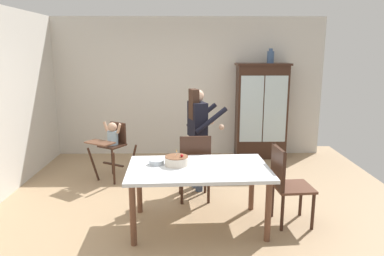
{
  "coord_description": "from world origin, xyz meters",
  "views": [
    {
      "loc": [
        0.01,
        -4.5,
        2.09
      ],
      "look_at": [
        0.07,
        0.7,
        0.95
      ],
      "focal_mm": 33.71,
      "sensor_mm": 36.0,
      "label": 1
    }
  ],
  "objects_px": {
    "dining_table": "(198,174)",
    "birthday_cake": "(177,161)",
    "dining_chair_far_side": "(195,163)",
    "dining_chair_right_end": "(285,180)",
    "china_cabinet": "(261,111)",
    "ceramic_vase": "(271,57)",
    "serving_bowl": "(156,162)",
    "adult_person": "(198,127)",
    "high_chair_with_toddler": "(112,140)"
  },
  "relations": [
    {
      "from": "birthday_cake",
      "to": "dining_chair_right_end",
      "type": "xyz_separation_m",
      "value": [
        1.3,
        -0.04,
        -0.24
      ]
    },
    {
      "from": "china_cabinet",
      "to": "adult_person",
      "type": "bearing_deg",
      "value": -127.16
    },
    {
      "from": "dining_table",
      "to": "serving_bowl",
      "type": "height_order",
      "value": "serving_bowl"
    },
    {
      "from": "high_chair_with_toddler",
      "to": "dining_table",
      "type": "distance_m",
      "value": 2.09
    },
    {
      "from": "china_cabinet",
      "to": "high_chair_with_toddler",
      "type": "distance_m",
      "value": 2.93
    },
    {
      "from": "birthday_cake",
      "to": "serving_bowl",
      "type": "distance_m",
      "value": 0.25
    },
    {
      "from": "dining_chair_far_side",
      "to": "ceramic_vase",
      "type": "bearing_deg",
      "value": -128.93
    },
    {
      "from": "adult_person",
      "to": "birthday_cake",
      "type": "distance_m",
      "value": 1.13
    },
    {
      "from": "dining_chair_far_side",
      "to": "dining_chair_right_end",
      "type": "relative_size",
      "value": 1.0
    },
    {
      "from": "dining_table",
      "to": "dining_chair_right_end",
      "type": "bearing_deg",
      "value": 2.56
    },
    {
      "from": "birthday_cake",
      "to": "adult_person",
      "type": "bearing_deg",
      "value": 75.43
    },
    {
      "from": "serving_bowl",
      "to": "dining_chair_right_end",
      "type": "distance_m",
      "value": 1.56
    },
    {
      "from": "china_cabinet",
      "to": "high_chair_with_toddler",
      "type": "xyz_separation_m",
      "value": [
        -2.64,
        -1.24,
        -0.27
      ]
    },
    {
      "from": "dining_chair_far_side",
      "to": "high_chair_with_toddler",
      "type": "bearing_deg",
      "value": -38.73
    },
    {
      "from": "ceramic_vase",
      "to": "dining_chair_right_end",
      "type": "height_order",
      "value": "ceramic_vase"
    },
    {
      "from": "dining_table",
      "to": "adult_person",
      "type": "bearing_deg",
      "value": 88.84
    },
    {
      "from": "dining_chair_far_side",
      "to": "dining_chair_right_end",
      "type": "height_order",
      "value": "same"
    },
    {
      "from": "high_chair_with_toddler",
      "to": "adult_person",
      "type": "height_order",
      "value": "adult_person"
    },
    {
      "from": "high_chair_with_toddler",
      "to": "dining_chair_right_end",
      "type": "distance_m",
      "value": 2.85
    },
    {
      "from": "adult_person",
      "to": "birthday_cake",
      "type": "bearing_deg",
      "value": 147.66
    },
    {
      "from": "adult_person",
      "to": "dining_table",
      "type": "xyz_separation_m",
      "value": [
        -0.02,
        -1.17,
        -0.31
      ]
    },
    {
      "from": "ceramic_vase",
      "to": "dining_table",
      "type": "distance_m",
      "value": 3.44
    },
    {
      "from": "high_chair_with_toddler",
      "to": "serving_bowl",
      "type": "xyz_separation_m",
      "value": [
        0.84,
        -1.49,
        0.11
      ]
    },
    {
      "from": "high_chair_with_toddler",
      "to": "serving_bowl",
      "type": "relative_size",
      "value": 5.28
    },
    {
      "from": "dining_table",
      "to": "birthday_cake",
      "type": "xyz_separation_m",
      "value": [
        -0.26,
        0.08,
        0.14
      ]
    },
    {
      "from": "china_cabinet",
      "to": "ceramic_vase",
      "type": "bearing_deg",
      "value": 1.53
    },
    {
      "from": "china_cabinet",
      "to": "birthday_cake",
      "type": "distance_m",
      "value": 3.17
    },
    {
      "from": "dining_table",
      "to": "high_chair_with_toddler",
      "type": "bearing_deg",
      "value": 129.87
    },
    {
      "from": "adult_person",
      "to": "dining_table",
      "type": "bearing_deg",
      "value": 161.07
    },
    {
      "from": "dining_chair_right_end",
      "to": "adult_person",
      "type": "bearing_deg",
      "value": 37.59
    },
    {
      "from": "high_chair_with_toddler",
      "to": "birthday_cake",
      "type": "distance_m",
      "value": 1.88
    },
    {
      "from": "dining_chair_right_end",
      "to": "serving_bowl",
      "type": "bearing_deg",
      "value": 82.83
    },
    {
      "from": "china_cabinet",
      "to": "dining_chair_right_end",
      "type": "distance_m",
      "value": 2.84
    },
    {
      "from": "ceramic_vase",
      "to": "adult_person",
      "type": "distance_m",
      "value": 2.4
    },
    {
      "from": "ceramic_vase",
      "to": "serving_bowl",
      "type": "relative_size",
      "value": 1.5
    },
    {
      "from": "china_cabinet",
      "to": "serving_bowl",
      "type": "bearing_deg",
      "value": -123.33
    },
    {
      "from": "ceramic_vase",
      "to": "adult_person",
      "type": "height_order",
      "value": "ceramic_vase"
    },
    {
      "from": "adult_person",
      "to": "ceramic_vase",
      "type": "bearing_deg",
      "value": -57.72
    },
    {
      "from": "dining_table",
      "to": "birthday_cake",
      "type": "bearing_deg",
      "value": 162.16
    },
    {
      "from": "birthday_cake",
      "to": "china_cabinet",
      "type": "bearing_deg",
      "value": 60.65
    },
    {
      "from": "adult_person",
      "to": "serving_bowl",
      "type": "bearing_deg",
      "value": 135.75
    },
    {
      "from": "china_cabinet",
      "to": "dining_table",
      "type": "height_order",
      "value": "china_cabinet"
    },
    {
      "from": "birthday_cake",
      "to": "dining_chair_far_side",
      "type": "height_order",
      "value": "dining_chair_far_side"
    },
    {
      "from": "china_cabinet",
      "to": "dining_chair_far_side",
      "type": "relative_size",
      "value": 1.91
    },
    {
      "from": "serving_bowl",
      "to": "china_cabinet",
      "type": "bearing_deg",
      "value": 56.67
    },
    {
      "from": "high_chair_with_toddler",
      "to": "serving_bowl",
      "type": "bearing_deg",
      "value": -29.5
    },
    {
      "from": "high_chair_with_toddler",
      "to": "adult_person",
      "type": "bearing_deg",
      "value": 13.32
    },
    {
      "from": "china_cabinet",
      "to": "birthday_cake",
      "type": "relative_size",
      "value": 6.55
    },
    {
      "from": "ceramic_vase",
      "to": "dining_table",
      "type": "height_order",
      "value": "ceramic_vase"
    },
    {
      "from": "serving_bowl",
      "to": "birthday_cake",
      "type": "bearing_deg",
      "value": -7.2
    }
  ]
}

